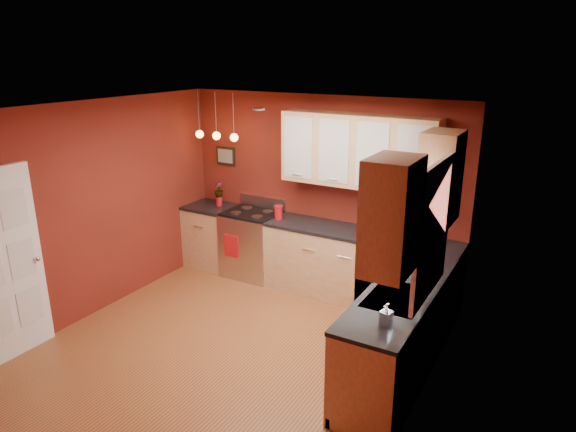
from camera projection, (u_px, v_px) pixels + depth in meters
The scene contains 27 objects.
floor at pixel (233, 350), 5.64m from camera, with size 4.20×4.20×0.00m, color #9A5B2C.
ceiling at pixel (223, 110), 4.84m from camera, with size 4.00×4.20×0.02m, color white.
wall_back at pixel (320, 192), 6.97m from camera, with size 4.00×0.02×2.60m, color maroon.
wall_front at pixel (46, 332), 3.50m from camera, with size 4.00×0.02×2.60m, color maroon.
wall_left at pixel (94, 210), 6.18m from camera, with size 0.02×4.20×2.60m, color maroon.
wall_right at pixel (422, 281), 4.29m from camera, with size 0.02×4.20×2.60m, color maroon.
base_cabinets_back_left at pixel (212, 236), 7.76m from camera, with size 0.70×0.60×0.90m, color tan.
base_cabinets_back_right at pixel (359, 268), 6.64m from camera, with size 2.54×0.60×0.90m, color tan.
base_cabinets_right at pixel (398, 336), 5.07m from camera, with size 0.60×2.10×0.90m, color tan.
counter_back_left at pixel (211, 207), 7.62m from camera, with size 0.70×0.62×0.04m, color black.
counter_back_right at pixel (360, 234), 6.49m from camera, with size 2.54×0.62×0.04m, color black.
counter_right at pixel (401, 293), 4.92m from camera, with size 0.62×2.10×0.04m, color black.
gas_range at pixel (253, 243), 7.41m from camera, with size 0.76×0.64×1.11m.
dishwasher_front at pixel (378, 283), 6.22m from camera, with size 0.60×0.02×0.80m, color #B8B8BD.
sink at pixel (397, 299), 4.80m from camera, with size 0.50×0.70×0.33m.
window at pixel (433, 226), 4.43m from camera, with size 0.06×1.02×1.22m.
door_left_wall at pixel (4, 266), 5.26m from camera, with size 0.12×0.82×2.05m.
upper_cabinets_back at pixel (358, 151), 6.34m from camera, with size 2.00×0.35×0.90m, color tan.
upper_cabinets_right at pixel (419, 194), 4.44m from camera, with size 0.35×1.95×0.90m, color tan.
wall_picture at pixel (226, 156), 7.58m from camera, with size 0.32×0.03×0.26m, color black.
pendant_lights at pixel (217, 135), 7.15m from camera, with size 0.71×0.11×0.66m.
red_canister at pixel (278, 212), 6.98m from camera, with size 0.12×0.12×0.19m.
red_vase at pixel (219, 201), 7.59m from camera, with size 0.09×0.09×0.15m, color #AA1216.
flowers at pixel (219, 190), 7.54m from camera, with size 0.13×0.13×0.23m, color #AA1216.
coffee_maker at pixel (419, 228), 6.25m from camera, with size 0.23×0.23×0.29m.
soap_pump at pixel (386, 315), 4.26m from camera, with size 0.09×0.09×0.20m, color silver.
dish_towel at pixel (231, 246), 7.19m from camera, with size 0.24×0.02×0.33m, color #AA1216.
Camera 1 is at (2.97, -3.96, 3.14)m, focal length 32.00 mm.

